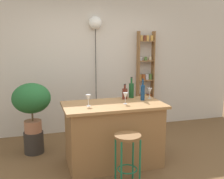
{
  "coord_description": "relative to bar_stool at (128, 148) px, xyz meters",
  "views": [
    {
      "loc": [
        -1.1,
        -3.33,
        1.85
      ],
      "look_at": [
        0.05,
        0.55,
        1.08
      ],
      "focal_mm": 43.51,
      "sensor_mm": 36.0,
      "label": 1
    }
  ],
  "objects": [
    {
      "name": "wine_glass_right",
      "position": [
        0.16,
        0.57,
        0.54
      ],
      "size": [
        0.07,
        0.07,
        0.16
      ],
      "color": "silver",
      "rests_on": "kitchen_counter"
    },
    {
      "name": "wine_glass_left",
      "position": [
        -0.37,
        0.59,
        0.54
      ],
      "size": [
        0.07,
        0.07,
        0.16
      ],
      "color": "silver",
      "rests_on": "kitchen_counter"
    },
    {
      "name": "spice_shelf",
      "position": [
        1.15,
        2.13,
        0.52
      ],
      "size": [
        0.35,
        0.15,
        1.99
      ],
      "color": "olive",
      "rests_on": "ground"
    },
    {
      "name": "ground",
      "position": [
        0.01,
        0.33,
        -0.5
      ],
      "size": [
        12.0,
        12.0,
        0.0
      ],
      "primitive_type": "plane",
      "color": "brown"
    },
    {
      "name": "bottle_spirits_clear",
      "position": [
        0.39,
        0.93,
        0.55
      ],
      "size": [
        0.08,
        0.08,
        0.33
      ],
      "color": "#194C23",
      "rests_on": "kitchen_counter"
    },
    {
      "name": "potted_plant",
      "position": [
        -1.13,
        1.37,
        0.38
      ],
      "size": [
        0.6,
        0.54,
        0.8
      ],
      "color": "#A86B4C",
      "rests_on": "plant_stool"
    },
    {
      "name": "bottle_soda_blue",
      "position": [
        0.49,
        0.71,
        0.55
      ],
      "size": [
        0.06,
        0.06,
        0.33
      ],
      "color": "navy",
      "rests_on": "kitchen_counter"
    },
    {
      "name": "pendant_globe_light",
      "position": [
        0.11,
        2.17,
        1.62
      ],
      "size": [
        0.25,
        0.25,
        2.27
      ],
      "color": "black",
      "rests_on": "ground"
    },
    {
      "name": "kitchen_counter",
      "position": [
        0.01,
        0.63,
        -0.03
      ],
      "size": [
        1.45,
        0.76,
        0.92
      ],
      "color": "olive",
      "rests_on": "ground"
    },
    {
      "name": "plant_stool",
      "position": [
        -1.13,
        1.37,
        -0.32
      ],
      "size": [
        0.32,
        0.32,
        0.35
      ],
      "primitive_type": "cylinder",
      "color": "#2D2823",
      "rests_on": "ground"
    },
    {
      "name": "wine_glass_center",
      "position": [
        0.65,
        0.81,
        0.54
      ],
      "size": [
        0.07,
        0.07,
        0.16
      ],
      "color": "silver",
      "rests_on": "kitchen_counter"
    },
    {
      "name": "bar_stool",
      "position": [
        0.0,
        0.0,
        0.0
      ],
      "size": [
        0.34,
        0.34,
        0.67
      ],
      "color": "#196642",
      "rests_on": "ground"
    },
    {
      "name": "bottle_vinegar",
      "position": [
        0.26,
        0.87,
        0.51
      ],
      "size": [
        0.08,
        0.08,
        0.24
      ],
      "color": "#5B2319",
      "rests_on": "kitchen_counter"
    },
    {
      "name": "back_wall",
      "position": [
        0.01,
        2.28,
        0.9
      ],
      "size": [
        6.4,
        0.1,
        2.8
      ],
      "primitive_type": "cube",
      "color": "beige",
      "rests_on": "ground"
    }
  ]
}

